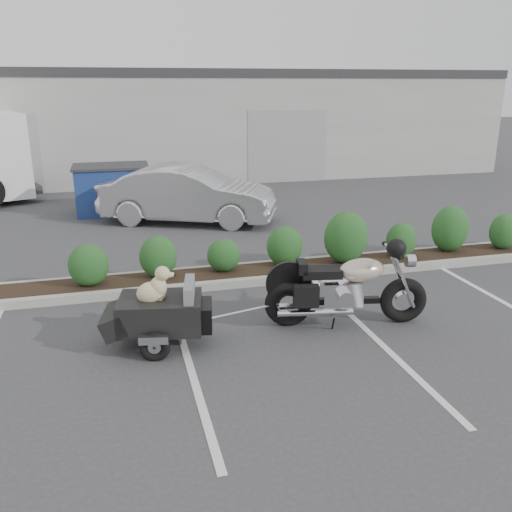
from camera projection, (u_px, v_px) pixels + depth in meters
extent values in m
plane|color=#38383A|center=(280.00, 326.00, 8.19)|extent=(90.00, 90.00, 0.00)
cube|color=#9E9E93|center=(296.00, 270.00, 10.44)|extent=(12.00, 1.00, 0.15)
cube|color=#9EA099|center=(163.00, 120.00, 23.23)|extent=(26.00, 10.00, 4.00)
torus|color=black|center=(288.00, 304.00, 8.12)|extent=(0.74, 0.31, 0.72)
torus|color=black|center=(403.00, 300.00, 8.25)|extent=(0.74, 0.31, 0.72)
cylinder|color=silver|center=(288.00, 304.00, 8.12)|extent=(0.32, 0.18, 0.30)
cylinder|color=silver|center=(403.00, 300.00, 8.25)|extent=(0.27, 0.15, 0.26)
cylinder|color=silver|center=(403.00, 278.00, 8.02)|extent=(0.46, 0.14, 0.95)
cylinder|color=silver|center=(398.00, 273.00, 8.22)|extent=(0.46, 0.14, 0.95)
cylinder|color=silver|center=(391.00, 250.00, 7.99)|extent=(0.17, 0.74, 0.04)
cylinder|color=silver|center=(410.00, 261.00, 8.06)|extent=(0.16, 0.21, 0.19)
sphere|color=black|center=(396.00, 248.00, 7.64)|extent=(0.32, 0.32, 0.28)
cube|color=silver|center=(342.00, 292.00, 8.13)|extent=(0.65, 0.47, 0.36)
cube|color=black|center=(348.00, 300.00, 8.18)|extent=(0.97, 0.28, 0.09)
ellipsoid|color=beige|center=(362.00, 270.00, 8.05)|extent=(0.77, 0.52, 0.35)
cube|color=black|center=(321.00, 272.00, 8.01)|extent=(0.64, 0.42, 0.13)
cube|color=black|center=(302.00, 267.00, 7.96)|extent=(0.19, 0.34, 0.17)
cylinder|color=silver|center=(315.00, 313.00, 7.99)|extent=(1.12, 0.30, 0.10)
cylinder|color=silver|center=(311.00, 302.00, 8.35)|extent=(1.12, 0.30, 0.10)
cube|color=black|center=(306.00, 296.00, 7.78)|extent=(0.39, 0.21, 0.32)
cube|color=black|center=(161.00, 313.00, 7.47)|extent=(1.25, 0.96, 0.45)
cube|color=slate|center=(189.00, 293.00, 7.41)|extent=(0.25, 0.68, 0.32)
cube|color=slate|center=(164.00, 305.00, 7.44)|extent=(0.86, 0.79, 0.04)
cube|color=black|center=(118.00, 319.00, 7.45)|extent=(0.54, 0.83, 0.39)
cube|color=black|center=(204.00, 315.00, 7.53)|extent=(0.31, 0.57, 0.36)
torus|color=black|center=(155.00, 347.00, 7.13)|extent=(0.43, 0.19, 0.42)
torus|color=black|center=(161.00, 319.00, 7.98)|extent=(0.43, 0.19, 0.42)
cube|color=silver|center=(154.00, 340.00, 7.04)|extent=(0.39, 0.16, 0.11)
cube|color=silver|center=(161.00, 309.00, 7.99)|extent=(0.39, 0.16, 0.11)
cylinder|color=black|center=(158.00, 332.00, 7.56)|extent=(0.22, 0.95, 0.04)
cylinder|color=silver|center=(223.00, 320.00, 7.57)|extent=(0.64, 0.16, 0.04)
ellipsoid|color=#CBBB89|center=(151.00, 293.00, 7.35)|extent=(0.44, 0.34, 0.32)
ellipsoid|color=#CBBB89|center=(158.00, 287.00, 7.33)|extent=(0.27, 0.26, 0.30)
sphere|color=#CBBB89|center=(162.00, 274.00, 7.28)|extent=(0.24, 0.24, 0.20)
ellipsoid|color=#CBBB89|center=(170.00, 275.00, 7.29)|extent=(0.16, 0.11, 0.07)
sphere|color=black|center=(174.00, 275.00, 7.30)|extent=(0.04, 0.04, 0.04)
ellipsoid|color=#CBBB89|center=(159.00, 274.00, 7.21)|extent=(0.06, 0.05, 0.11)
ellipsoid|color=#CBBB89|center=(159.00, 271.00, 7.33)|extent=(0.06, 0.05, 0.11)
cylinder|color=#CBBB89|center=(161.00, 303.00, 7.34)|extent=(0.05, 0.05, 0.13)
cylinder|color=#CBBB89|center=(162.00, 299.00, 7.46)|extent=(0.05, 0.05, 0.13)
imported|color=silver|center=(188.00, 195.00, 14.11)|extent=(4.75, 3.23, 1.48)
cube|color=navy|center=(112.00, 190.00, 15.20)|extent=(1.95, 1.30, 1.30)
cube|color=#2D2D30|center=(110.00, 166.00, 14.99)|extent=(2.05, 1.41, 0.06)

